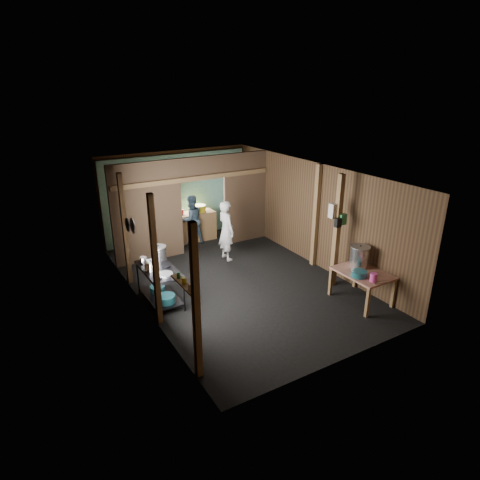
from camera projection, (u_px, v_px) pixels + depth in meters
floor at (236, 280)px, 9.72m from camera, size 4.50×7.00×0.00m
ceiling at (235, 172)px, 8.79m from camera, size 4.50×7.00×0.00m
wall_back at (176, 195)px, 12.07m from camera, size 4.50×0.00×2.60m
wall_front at (346, 293)px, 6.44m from camera, size 4.50×0.00×2.60m
wall_left at (138, 248)px, 8.19m from camera, size 0.00×7.00×2.60m
wall_right at (313, 214)px, 10.32m from camera, size 0.00×7.00×2.60m
partition_left at (147, 213)px, 10.40m from camera, size 1.85×0.10×2.60m
partition_right at (245, 198)px, 11.77m from camera, size 1.35×0.10×2.60m
partition_header at (202, 168)px, 10.78m from camera, size 1.30×0.10×0.60m
turquoise_panel at (177, 197)px, 12.04m from camera, size 4.40×0.06×2.50m
back_counter at (195, 226)px, 12.08m from camera, size 1.20×0.50×0.85m
wall_clock at (185, 174)px, 11.89m from camera, size 0.20×0.03×0.20m
post_left_a at (196, 304)px, 6.13m from camera, size 0.10×0.12×2.60m
post_left_b at (155, 261)px, 7.58m from camera, size 0.10×0.12×2.60m
post_left_c at (125, 230)px, 9.19m from camera, size 0.10×0.12×2.60m
post_right at (316, 216)px, 10.13m from camera, size 0.10×0.12×2.60m
post_free at (337, 232)px, 9.08m from camera, size 0.12×0.12×2.60m
cross_beam at (195, 178)px, 10.71m from camera, size 4.40×0.12×0.12m
pan_lid_big at (133, 226)px, 8.40m from camera, size 0.03×0.34×0.34m
pan_lid_small at (128, 225)px, 8.76m from camera, size 0.03×0.30×0.30m
wall_shelf at (184, 284)px, 6.51m from camera, size 0.14×0.80×0.03m
jar_white at (190, 287)px, 6.29m from camera, size 0.07×0.07×0.10m
jar_yellow at (184, 280)px, 6.49m from camera, size 0.08×0.08×0.10m
jar_green at (179, 275)px, 6.67m from camera, size 0.06×0.06×0.10m
bag_white at (334, 211)px, 8.95m from camera, size 0.22×0.15×0.32m
bag_green at (342, 219)px, 8.96m from camera, size 0.16×0.12×0.24m
bag_black at (338, 223)px, 8.90m from camera, size 0.14×0.10×0.20m
gas_range at (160, 285)px, 8.64m from camera, size 0.68×1.33×0.79m
prep_table at (361, 287)px, 8.71m from camera, size 0.84×1.15×0.68m
stove_pot_large at (159, 253)px, 8.87m from camera, size 0.38×0.38×0.34m
stove_pot_med at (150, 266)px, 8.40m from camera, size 0.30×0.30×0.22m
stove_saucepan at (143, 260)px, 8.80m from camera, size 0.17×0.17×0.10m
frying_pan at (165, 274)px, 8.18m from camera, size 0.37×0.56×0.07m
blue_tub_front at (166, 299)px, 8.44m from camera, size 0.37×0.37×0.15m
blue_tub_back at (157, 289)px, 8.87m from camera, size 0.33×0.33×0.13m
stock_pot at (359, 257)px, 8.77m from camera, size 0.50×0.50×0.49m
wash_basin at (359, 274)px, 8.38m from camera, size 0.40×0.40×0.12m
pink_bucket at (373, 277)px, 8.16m from camera, size 0.18×0.18×0.17m
knife at (380, 283)px, 8.12m from camera, size 0.30×0.09×0.01m
yellow_tub at (199, 208)px, 11.98m from camera, size 0.36×0.36×0.20m
red_cup at (181, 212)px, 11.72m from camera, size 0.13×0.13×0.16m
cook at (226, 231)px, 10.65m from camera, size 0.40×0.59×1.59m
worker_back at (191, 220)px, 11.69m from camera, size 0.75×0.60×1.45m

